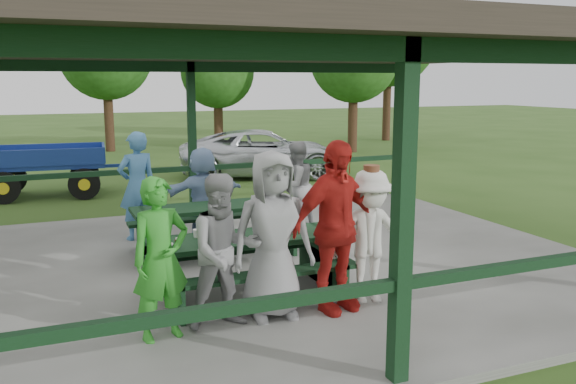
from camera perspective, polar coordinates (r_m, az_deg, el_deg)
name	(u,v)px	position (r m, az deg, el deg)	size (l,w,h in m)	color
ground	(256,270)	(9.05, -2.97, -7.28)	(90.00, 90.00, 0.00)	#2C4D18
concrete_slab	(256,266)	(9.03, -2.97, -6.98)	(10.00, 8.00, 0.10)	slate
pavilion_structure	(254,49)	(8.63, -3.17, 13.19)	(10.60, 8.60, 3.24)	black
picnic_table_near	(250,258)	(7.64, -3.60, -6.20)	(2.37, 1.39, 0.75)	black
picnic_table_far	(215,223)	(9.52, -6.87, -2.87)	(2.49, 1.39, 0.75)	black
table_setting	(251,233)	(7.58, -3.52, -3.85)	(2.44, 0.45, 0.10)	white
contestant_green	(161,259)	(6.40, -11.83, -6.15)	(0.62, 0.41, 1.70)	green
contestant_grey_left	(224,252)	(6.59, -5.97, -5.56)	(0.82, 0.64, 1.69)	gray
contestant_grey_mid	(273,235)	(6.82, -1.46, -4.03)	(0.93, 0.60, 1.90)	gray
contestant_red	(335,227)	(7.00, 4.40, -3.25)	(1.17, 0.49, 2.00)	#B11D18
contestant_white_fedora	(370,236)	(7.37, 7.66, -4.11)	(1.15, 0.81, 1.67)	silver
spectator_lblue	(203,194)	(10.20, -7.99, -0.19)	(1.46, 0.47, 1.57)	#84A2CC
spectator_blue	(137,186)	(10.47, -13.93, 0.56)	(0.66, 0.44, 1.82)	teal
spectator_grey	(296,186)	(10.79, 0.73, 0.56)	(0.78, 0.60, 1.60)	gray
pickup_truck	(265,153)	(17.54, -2.20, 3.65)	(2.23, 4.83, 1.34)	silver
farm_trailer	(46,170)	(15.63, -21.69, 1.96)	(3.71, 1.80, 1.29)	navy
tree_left	(106,54)	(24.65, -16.70, 12.25)	(3.50, 3.50, 5.46)	black
tree_mid	(217,72)	(24.53, -6.62, 11.09)	(2.88, 2.88, 4.51)	black
tree_right	(354,59)	(23.56, 6.19, 12.28)	(3.33, 3.33, 5.20)	black
tree_far_right	(389,39)	(28.41, 9.40, 13.96)	(4.29, 4.29, 6.70)	black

